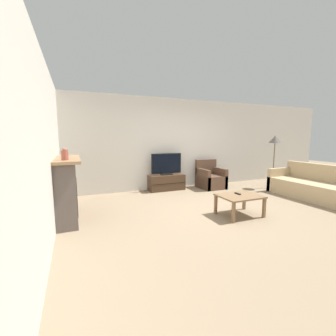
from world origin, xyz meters
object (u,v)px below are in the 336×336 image
at_px(floor_lamp, 275,142).
at_px(tv_stand, 166,182).
at_px(remote, 238,194).
at_px(couch, 322,189).
at_px(fireplace, 67,188).
at_px(coffee_table, 240,198).
at_px(armchair, 210,179).
at_px(mantel_clock, 66,153).
at_px(tv, 167,165).
at_px(mantel_vase_left, 65,155).

bearing_deg(floor_lamp, tv_stand, 162.49).
relative_size(remote, floor_lamp, 0.09).
bearing_deg(couch, tv_stand, 141.84).
bearing_deg(fireplace, tv_stand, 28.50).
bearing_deg(tv_stand, couch, -38.16).
bearing_deg(coffee_table, floor_lamp, 31.24).
xyz_separation_m(armchair, remote, (-0.85, -2.27, 0.14)).
relative_size(mantel_clock, couch, 0.06).
relative_size(tv, couch, 0.38).
bearing_deg(fireplace, mantel_vase_left, -87.92).
xyz_separation_m(tv_stand, tv, (0.00, -0.00, 0.52)).
relative_size(fireplace, floor_lamp, 0.97).
xyz_separation_m(fireplace, couch, (5.78, -1.04, -0.31)).
distance_m(coffee_table, remote, 0.11).
xyz_separation_m(fireplace, mantel_clock, (0.02, 0.15, 0.65)).
relative_size(fireplace, mantel_clock, 10.32).
distance_m(armchair, floor_lamp, 2.22).
xyz_separation_m(mantel_clock, coffee_table, (3.11, -1.31, -0.88)).
relative_size(tv_stand, remote, 6.95).
xyz_separation_m(fireplace, floor_lamp, (5.77, 0.44, 0.80)).
height_order(tv_stand, coffee_table, tv_stand).
distance_m(mantel_clock, armchair, 4.22).
bearing_deg(remote, coffee_table, -104.71).
height_order(tv, floor_lamp, floor_lamp).
xyz_separation_m(remote, couch, (2.64, 0.03, -0.14)).
distance_m(mantel_clock, couch, 5.97).
relative_size(fireplace, couch, 0.63).
bearing_deg(tv_stand, armchair, -9.80).
relative_size(couch, floor_lamp, 1.54).
bearing_deg(tv_stand, fireplace, -151.50).
distance_m(mantel_vase_left, tv_stand, 3.39).
xyz_separation_m(tv, armchair, (1.36, -0.23, -0.47)).
bearing_deg(mantel_clock, couch, -11.74).
xyz_separation_m(mantel_vase_left, couch, (5.77, -0.58, -0.97)).
xyz_separation_m(mantel_vase_left, remote, (3.13, -0.61, -0.83)).
xyz_separation_m(tv, remote, (0.51, -2.50, -0.33)).
distance_m(armchair, remote, 2.43).
height_order(mantel_clock, floor_lamp, floor_lamp).
distance_m(coffee_table, floor_lamp, 3.26).
distance_m(armchair, coffee_table, 2.51).
bearing_deg(mantel_clock, fireplace, -96.50).
height_order(remote, couch, couch).
distance_m(mantel_clock, tv, 2.95).
xyz_separation_m(mantel_vase_left, mantel_clock, (0.00, 0.62, -0.02)).
bearing_deg(couch, floor_lamp, 90.63).
bearing_deg(tv, tv_stand, 90.00).
bearing_deg(mantel_vase_left, tv_stand, 35.90).
bearing_deg(mantel_clock, armchair, 14.65).
relative_size(tv, coffee_table, 1.14).
relative_size(fireplace, coffee_table, 1.91).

